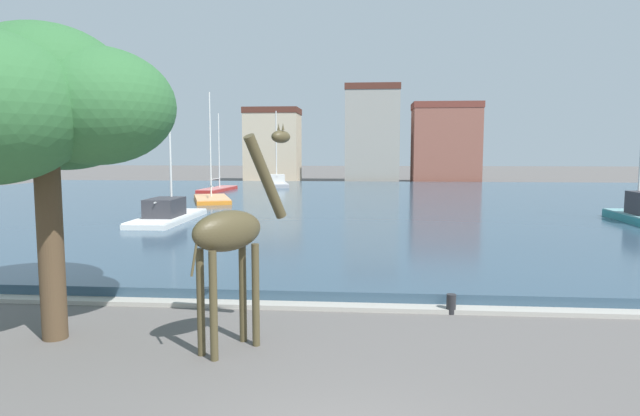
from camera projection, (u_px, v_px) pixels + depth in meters
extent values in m
cube|color=#334C60|center=(362.00, 203.00, 41.06)|extent=(79.02, 53.84, 0.39)
cube|color=#ADA89E|center=(353.00, 307.00, 14.15)|extent=(79.02, 0.50, 0.12)
cylinder|color=#4C4228|center=(243.00, 292.00, 11.69)|extent=(0.16, 0.16, 2.18)
cylinder|color=#4C4228|center=(256.00, 295.00, 11.41)|extent=(0.16, 0.16, 2.18)
cylinder|color=#4C4228|center=(201.00, 302.00, 10.87)|extent=(0.16, 0.16, 2.18)
cylinder|color=#4C4228|center=(213.00, 306.00, 10.60)|extent=(0.16, 0.16, 2.18)
ellipsoid|color=#4C4228|center=(228.00, 231.00, 11.00)|extent=(1.51, 1.73, 0.83)
cylinder|color=#4C4228|center=(266.00, 177.00, 11.68)|extent=(0.87, 1.06, 1.86)
ellipsoid|color=#4C4228|center=(281.00, 137.00, 11.93)|extent=(0.53, 0.58, 0.28)
cone|color=#4C4228|center=(279.00, 127.00, 11.95)|extent=(0.06, 0.06, 0.16)
cone|color=#4C4228|center=(283.00, 127.00, 11.86)|extent=(0.06, 0.06, 0.16)
cylinder|color=#4C4228|center=(195.00, 253.00, 10.44)|extent=(0.18, 0.22, 0.88)
cube|color=white|center=(169.00, 222.00, 29.18)|extent=(2.31, 7.18, 0.64)
ellipsoid|color=white|center=(188.00, 215.00, 32.54)|extent=(2.00, 2.53, 0.61)
cube|color=silver|center=(168.00, 216.00, 29.14)|extent=(2.26, 7.03, 0.06)
cube|color=#333338|center=(165.00, 207.00, 28.56)|extent=(1.57, 2.53, 0.95)
cylinder|color=silver|center=(171.00, 168.00, 29.41)|extent=(0.12, 0.12, 5.06)
cylinder|color=silver|center=(163.00, 201.00, 28.34)|extent=(0.13, 2.50, 0.08)
cube|color=teal|center=(640.00, 222.00, 28.67)|extent=(1.99, 5.53, 0.77)
ellipsoid|color=teal|center=(619.00, 216.00, 31.24)|extent=(1.70, 1.97, 0.74)
cube|color=orange|center=(212.00, 202.00, 40.60)|extent=(4.33, 6.66, 0.67)
ellipsoid|color=orange|center=(209.00, 199.00, 43.44)|extent=(2.75, 2.77, 0.63)
cube|color=#E2A56E|center=(212.00, 197.00, 40.56)|extent=(4.25, 6.53, 0.06)
cylinder|color=silver|center=(210.00, 145.00, 40.61)|extent=(0.12, 0.12, 7.78)
cylinder|color=silver|center=(212.00, 186.00, 39.87)|extent=(0.80, 2.08, 0.08)
cube|color=red|center=(218.00, 192.00, 51.38)|extent=(2.15, 7.14, 0.65)
ellipsoid|color=red|center=(229.00, 189.00, 54.66)|extent=(1.65, 2.56, 0.62)
cube|color=#C7716E|center=(218.00, 188.00, 51.34)|extent=(2.10, 6.99, 0.06)
cylinder|color=silver|center=(219.00, 151.00, 51.50)|extent=(0.12, 0.12, 7.00)
cylinder|color=silver|center=(215.00, 179.00, 50.56)|extent=(0.26, 2.46, 0.08)
cube|color=#939399|center=(277.00, 187.00, 57.69)|extent=(3.39, 6.08, 0.74)
ellipsoid|color=#939399|center=(275.00, 185.00, 60.39)|extent=(2.36, 2.39, 0.70)
cube|color=#B1B1B5|center=(277.00, 183.00, 57.65)|extent=(3.32, 5.96, 0.06)
cube|color=silver|center=(277.00, 179.00, 57.18)|extent=(1.93, 2.30, 0.89)
cylinder|color=silver|center=(276.00, 147.00, 57.69)|extent=(0.12, 0.12, 7.59)
cylinder|color=silver|center=(277.00, 175.00, 57.00)|extent=(0.52, 1.98, 0.08)
cylinder|color=brown|center=(51.00, 248.00, 11.77)|extent=(0.53, 0.53, 4.03)
ellipsoid|color=#336B38|center=(43.00, 88.00, 11.42)|extent=(3.54, 3.54, 2.65)
ellipsoid|color=#336B38|center=(96.00, 106.00, 11.46)|extent=(3.30, 3.30, 2.48)
ellipsoid|color=#336B38|center=(64.00, 108.00, 12.78)|extent=(3.90, 3.90, 2.92)
cylinder|color=#232326|center=(451.00, 304.00, 13.77)|extent=(0.24, 0.24, 0.50)
cube|color=#C6B293|center=(273.00, 148.00, 74.26)|extent=(7.16, 5.80, 9.11)
cube|color=#51281E|center=(273.00, 111.00, 73.75)|extent=(7.31, 5.92, 0.80)
cube|color=gray|center=(372.00, 138.00, 71.11)|extent=(6.82, 6.66, 11.75)
cube|color=#51281E|center=(372.00, 89.00, 70.46)|extent=(6.96, 6.80, 0.80)
cube|color=#8E5142|center=(445.00, 147.00, 69.51)|extent=(8.37, 5.20, 9.42)
cube|color=brown|center=(446.00, 106.00, 68.98)|extent=(8.54, 5.31, 0.80)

